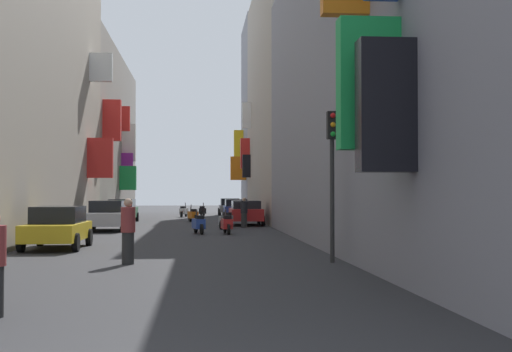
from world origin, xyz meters
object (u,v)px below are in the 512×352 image
(parked_car_green, at_px, (122,210))
(traffic_light_near_corner, at_px, (332,159))
(scooter_orange, at_px, (193,215))
(scooter_blue, at_px, (199,224))
(scooter_silver, at_px, (226,220))
(pedestrian_crossing, at_px, (128,231))
(parked_car_blue, at_px, (236,209))
(scooter_black, at_px, (203,211))
(parked_car_yellow, at_px, (58,226))
(scooter_white, at_px, (184,211))
(pedestrian_near_right, at_px, (244,213))
(parked_car_silver, at_px, (108,215))
(parked_car_grey, at_px, (230,207))
(parked_car_red, at_px, (246,212))
(scooter_red, at_px, (227,224))

(parked_car_green, distance_m, traffic_light_near_corner, 27.58)
(scooter_orange, relative_size, scooter_blue, 0.94)
(scooter_silver, relative_size, pedestrian_crossing, 1.06)
(parked_car_green, height_order, pedestrian_crossing, pedestrian_crossing)
(pedestrian_crossing, bearing_deg, parked_car_blue, 81.57)
(parked_car_blue, height_order, scooter_black, parked_car_blue)
(parked_car_yellow, xyz_separation_m, scooter_white, (3.56, 30.36, -0.28))
(parked_car_green, bearing_deg, pedestrian_crossing, -83.27)
(scooter_black, bearing_deg, parked_car_yellow, -99.31)
(scooter_black, bearing_deg, scooter_silver, -86.44)
(parked_car_blue, relative_size, pedestrian_near_right, 2.54)
(parked_car_silver, bearing_deg, scooter_black, 76.20)
(parked_car_silver, xyz_separation_m, scooter_blue, (4.54, -2.97, -0.32))
(parked_car_grey, bearing_deg, parked_car_red, -89.50)
(parked_car_green, bearing_deg, scooter_orange, 2.33)
(scooter_orange, height_order, pedestrian_near_right, pedestrian_near_right)
(parked_car_grey, relative_size, scooter_blue, 2.15)
(scooter_blue, bearing_deg, traffic_light_near_corner, -75.08)
(scooter_red, height_order, scooter_orange, same)
(scooter_silver, relative_size, scooter_blue, 1.01)
(scooter_red, bearing_deg, scooter_blue, 171.93)
(parked_car_grey, relative_size, scooter_orange, 2.28)
(scooter_white, xyz_separation_m, scooter_blue, (1.19, -22.27, -0.00))
(parked_car_green, distance_m, scooter_silver, 10.55)
(parked_car_blue, height_order, scooter_orange, parked_car_blue)
(scooter_blue, height_order, pedestrian_near_right, pedestrian_near_right)
(parked_car_grey, xyz_separation_m, scooter_orange, (-2.96, -12.96, -0.29))
(parked_car_red, bearing_deg, scooter_white, 105.70)
(parked_car_yellow, distance_m, scooter_red, 9.96)
(scooter_red, height_order, scooter_blue, same)
(parked_car_blue, bearing_deg, pedestrian_crossing, -98.43)
(scooter_black, relative_size, traffic_light_near_corner, 0.43)
(parked_car_red, bearing_deg, scooter_silver, -107.93)
(parked_car_green, height_order, parked_car_silver, parked_car_silver)
(scooter_white, distance_m, traffic_light_near_corner, 36.16)
(scooter_black, bearing_deg, scooter_orange, -93.87)
(parked_car_red, height_order, pedestrian_crossing, pedestrian_crossing)
(parked_car_grey, height_order, parked_car_blue, parked_car_blue)
(parked_car_green, xyz_separation_m, scooter_blue, (4.93, -12.66, -0.32))
(parked_car_red, bearing_deg, scooter_blue, -108.27)
(parked_car_silver, height_order, scooter_red, parked_car_silver)
(scooter_silver, xyz_separation_m, scooter_blue, (-1.43, -4.24, -0.00))
(pedestrian_crossing, xyz_separation_m, pedestrian_near_right, (4.29, 18.68, -0.05))
(scooter_black, distance_m, scooter_blue, 22.61)
(parked_car_yellow, bearing_deg, scooter_silver, 63.39)
(scooter_black, relative_size, pedestrian_crossing, 1.02)
(pedestrian_near_right, bearing_deg, scooter_black, 97.09)
(parked_car_silver, bearing_deg, scooter_white, 80.15)
(scooter_silver, distance_m, scooter_black, 18.40)
(scooter_blue, height_order, pedestrian_crossing, pedestrian_crossing)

